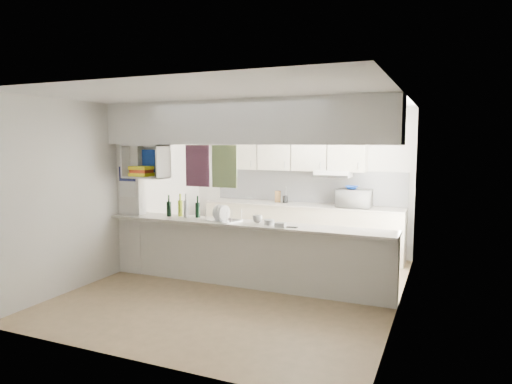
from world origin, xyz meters
The scene contains 16 objects.
floor centered at (0.00, 0.00, 0.00)m, with size 4.80×4.80×0.00m, color #907853.
ceiling centered at (0.00, 0.00, 2.60)m, with size 4.80×4.80×0.00m, color white.
wall_back centered at (0.00, 2.40, 1.30)m, with size 4.20×4.20×0.00m, color silver.
wall_left centered at (-2.10, 0.00, 1.30)m, with size 4.80×4.80×0.00m, color silver.
wall_right centered at (2.10, 0.00, 1.30)m, with size 4.80×4.80×0.00m, color silver.
servery_partition centered at (-0.17, 0.00, 1.66)m, with size 4.20×0.50×2.60m.
cubby_shelf centered at (-1.57, -0.06, 1.71)m, with size 0.65×0.35×0.50m.
kitchen_run centered at (0.16, 2.14, 0.83)m, with size 3.60×0.63×2.24m.
microwave centered at (1.14, 2.08, 1.08)m, with size 0.57×0.38×0.31m, color white.
bowl centered at (1.10, 2.06, 1.26)m, with size 0.23×0.23×0.06m, color navy.
dish_rack centered at (-0.31, 0.00, 1.01)m, with size 0.52×0.44×0.23m.
cup centered at (0.23, -0.03, 0.99)m, with size 0.13×0.13×0.11m, color white.
wine_bottles centered at (-1.02, 0.07, 1.05)m, with size 0.52×0.15×0.36m.
plastic_tubs centered at (0.49, -0.07, 0.95)m, with size 0.49×0.22×0.07m.
utensil_jar centered at (-0.14, 2.15, 0.99)m, with size 0.10×0.10×0.13m, color black.
knife_block centered at (-0.29, 2.18, 1.03)m, with size 0.11×0.09×0.21m, color #4D361A.
Camera 1 is at (2.62, -5.70, 2.04)m, focal length 32.00 mm.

